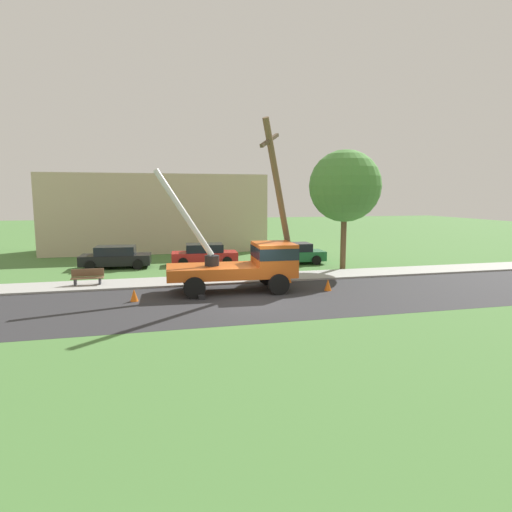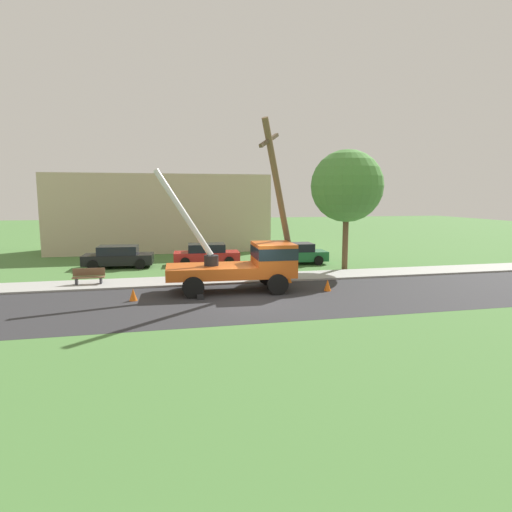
% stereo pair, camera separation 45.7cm
% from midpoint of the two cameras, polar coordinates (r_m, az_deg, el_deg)
% --- Properties ---
extents(ground_plane, '(120.00, 120.00, 0.00)m').
position_cam_midpoint_polar(ground_plane, '(31.32, -5.84, -0.69)').
color(ground_plane, '#477538').
extents(road_asphalt, '(80.00, 7.30, 0.01)m').
position_cam_midpoint_polar(road_asphalt, '(19.72, -0.93, -5.77)').
color(road_asphalt, '#2B2B2D').
rests_on(road_asphalt, ground).
extents(sidewalk_strip, '(80.00, 2.52, 0.10)m').
position_cam_midpoint_polar(sidewalk_strip, '(24.41, -3.51, -3.00)').
color(sidewalk_strip, '#9E9E99').
rests_on(sidewalk_strip, ground).
extents(utility_truck, '(6.75, 3.21, 5.98)m').
position_cam_midpoint_polar(utility_truck, '(21.43, -1.66, -0.84)').
color(utility_truck, '#C65119').
rests_on(utility_truck, ground).
extents(leaning_utility_pole, '(2.97, 3.17, 8.41)m').
position_cam_midpoint_polar(leaning_utility_pole, '(22.45, 2.67, 6.95)').
color(leaning_utility_pole, brown).
rests_on(leaning_utility_pole, ground).
extents(traffic_cone_ahead, '(0.36, 0.36, 0.56)m').
position_cam_midpoint_polar(traffic_cone_ahead, '(21.84, 8.81, -3.77)').
color(traffic_cone_ahead, orange).
rests_on(traffic_cone_ahead, ground).
extents(traffic_cone_behind, '(0.36, 0.36, 0.56)m').
position_cam_midpoint_polar(traffic_cone_behind, '(20.22, -16.30, -4.95)').
color(traffic_cone_behind, orange).
rests_on(traffic_cone_behind, ground).
extents(traffic_cone_curbside, '(0.36, 0.36, 0.56)m').
position_cam_midpoint_polar(traffic_cone_curbside, '(23.61, 3.71, -2.81)').
color(traffic_cone_curbside, orange).
rests_on(traffic_cone_curbside, ground).
extents(parked_sedan_black, '(4.51, 2.21, 1.42)m').
position_cam_midpoint_polar(parked_sedan_black, '(29.75, -18.31, -0.13)').
color(parked_sedan_black, black).
rests_on(parked_sedan_black, ground).
extents(parked_sedan_red, '(4.52, 2.22, 1.42)m').
position_cam_midpoint_polar(parked_sedan_red, '(29.82, -7.20, 0.23)').
color(parked_sedan_red, '#B21E1E').
rests_on(parked_sedan_red, ground).
extents(parked_sedan_green, '(4.48, 2.16, 1.42)m').
position_cam_midpoint_polar(parked_sedan_green, '(30.13, 4.34, 0.35)').
color(parked_sedan_green, '#1E6638').
rests_on(parked_sedan_green, ground).
extents(park_bench, '(1.60, 0.45, 0.90)m').
position_cam_midpoint_polar(park_bench, '(24.27, -21.70, -2.63)').
color(park_bench, brown).
rests_on(park_bench, ground).
extents(roadside_tree_near, '(4.49, 4.49, 7.51)m').
position_cam_midpoint_polar(roadside_tree_near, '(28.04, 11.10, 8.95)').
color(roadside_tree_near, brown).
rests_on(roadside_tree_near, ground).
extents(lowrise_building_backdrop, '(18.00, 6.00, 6.40)m').
position_cam_midpoint_polar(lowrise_building_backdrop, '(38.47, -13.18, 5.53)').
color(lowrise_building_backdrop, '#C6B293').
rests_on(lowrise_building_backdrop, ground).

